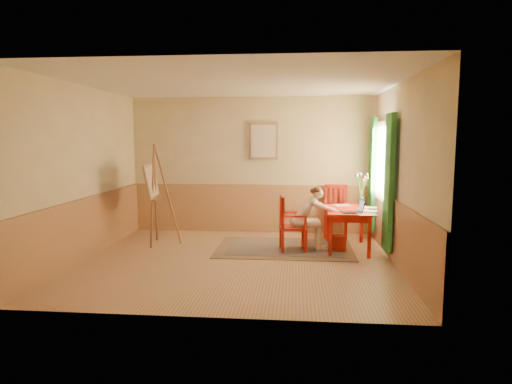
# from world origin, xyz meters

# --- Properties ---
(room) EXTENTS (5.04, 4.54, 2.84)m
(room) POSITION_xyz_m (0.00, 0.00, 1.40)
(room) COLOR tan
(room) RESTS_ON ground
(wainscot) EXTENTS (5.00, 4.50, 1.00)m
(wainscot) POSITION_xyz_m (0.00, 0.80, 0.50)
(wainscot) COLOR #AF7549
(wainscot) RESTS_ON room
(window) EXTENTS (0.12, 2.01, 2.20)m
(window) POSITION_xyz_m (2.42, 1.10, 1.35)
(window) COLOR white
(window) RESTS_ON room
(wall_portrait) EXTENTS (0.60, 0.05, 0.76)m
(wall_portrait) POSITION_xyz_m (0.25, 2.20, 1.90)
(wall_portrait) COLOR #8C694C
(wall_portrait) RESTS_ON room
(rug) EXTENTS (2.40, 1.60, 0.02)m
(rug) POSITION_xyz_m (0.73, 0.87, 0.01)
(rug) COLOR #8C7251
(rug) RESTS_ON room
(table) EXTENTS (0.76, 1.22, 0.72)m
(table) POSITION_xyz_m (1.83, 0.91, 0.63)
(table) COLOR red
(table) RESTS_ON room
(chair_left) EXTENTS (0.49, 0.47, 0.96)m
(chair_left) POSITION_xyz_m (0.84, 0.70, 0.48)
(chair_left) COLOR red
(chair_left) RESTS_ON room
(chair_back) EXTENTS (0.49, 0.51, 1.03)m
(chair_back) POSITION_xyz_m (1.72, 1.94, 0.51)
(chair_back) COLOR red
(chair_back) RESTS_ON room
(figure) EXTENTS (0.86, 0.41, 1.13)m
(figure) POSITION_xyz_m (1.16, 0.74, 0.62)
(figure) COLOR beige
(figure) RESTS_ON room
(laptop) EXTENTS (0.40, 0.28, 0.22)m
(laptop) POSITION_xyz_m (1.91, 0.57, 0.77)
(laptop) COLOR #1E2338
(laptop) RESTS_ON table
(papers) EXTENTS (0.78, 1.28, 0.00)m
(papers) POSITION_xyz_m (2.06, 0.90, 0.72)
(papers) COLOR white
(papers) RESTS_ON table
(vase) EXTENTS (0.29, 0.30, 0.62)m
(vase) POSITION_xyz_m (2.13, 1.37, 1.00)
(vase) COLOR #3F724C
(vase) RESTS_ON table
(wastebasket) EXTENTS (0.32, 0.32, 0.27)m
(wastebasket) POSITION_xyz_m (1.68, 0.77, 0.14)
(wastebasket) COLOR #B21F0F
(wastebasket) RESTS_ON room
(easel) EXTENTS (0.67, 0.84, 1.87)m
(easel) POSITION_xyz_m (-1.68, 0.98, 1.10)
(easel) COLOR brown
(easel) RESTS_ON room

